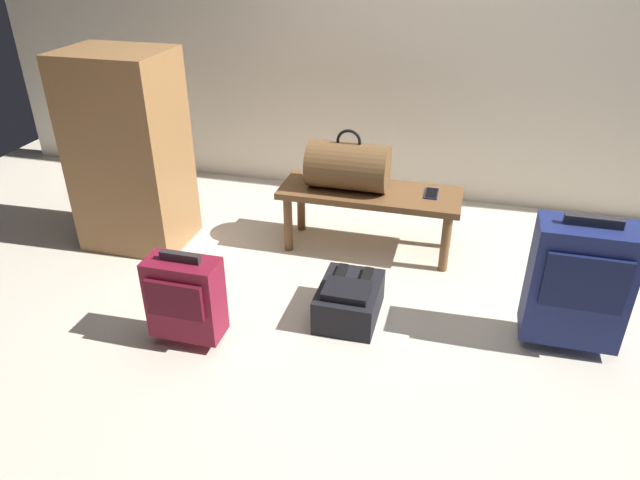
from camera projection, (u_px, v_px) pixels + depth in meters
ground_plane at (373, 328)px, 2.72m from camera, size 6.60×6.60×0.00m
bench at (370, 199)px, 3.23m from camera, size 1.00×0.36×0.37m
duffel_bag_brown at (348, 166)px, 3.17m from camera, size 0.44×0.26×0.34m
cell_phone at (431, 193)px, 3.16m from camera, size 0.07×0.14×0.01m
suitcase_upright_navy at (578, 283)px, 2.47m from camera, size 0.41×0.24×0.64m
suitcase_small_burgundy at (185, 297)px, 2.53m from camera, size 0.32×0.19×0.46m
backpack_dark at (349, 300)px, 2.76m from camera, size 0.28×0.38×0.21m
side_cabinet at (129, 152)px, 3.21m from camera, size 0.56×0.44×1.10m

